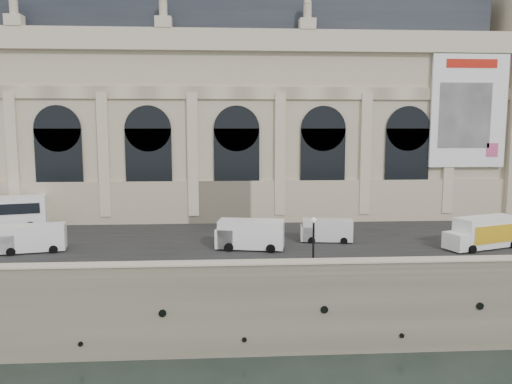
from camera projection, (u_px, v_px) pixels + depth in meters
ground at (297, 356)px, 37.65m from camera, size 260.00×260.00×0.00m
quay at (263, 226)px, 71.90m from camera, size 160.00×70.00×6.00m
street at (278, 237)px, 50.73m from camera, size 160.00×24.00×0.06m
parapet at (297, 268)px, 37.39m from camera, size 160.00×1.40×1.21m
museum at (220, 107)px, 65.29m from camera, size 69.00×18.70×29.10m
van_a at (30, 238)px, 44.52m from camera, size 5.91×3.18×2.50m
van_b at (247, 235)px, 45.58m from camera, size 6.45×3.37×2.73m
van_c at (324, 230)px, 48.65m from camera, size 5.18×2.54×2.22m
box_truck at (483, 233)px, 45.91m from camera, size 7.62×4.55×2.93m
lamp_right at (313, 245)px, 38.40m from camera, size 0.44×0.44×4.30m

